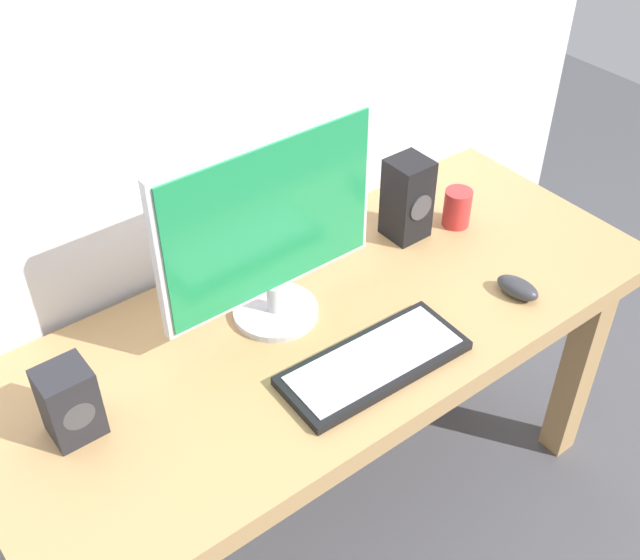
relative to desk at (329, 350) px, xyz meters
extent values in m
plane|color=#4C4C51|center=(0.00, 0.00, -0.63)|extent=(6.00, 6.00, 0.00)
cube|color=tan|center=(0.00, 0.00, 0.08)|extent=(1.57, 0.65, 0.05)
cube|color=tan|center=(0.70, -0.24, -0.29)|extent=(0.07, 0.07, 0.68)
cube|color=tan|center=(-0.70, 0.24, -0.29)|extent=(0.07, 0.07, 0.68)
cube|color=tan|center=(0.70, 0.24, -0.29)|extent=(0.07, 0.07, 0.68)
cylinder|color=silver|center=(-0.09, 0.08, 0.11)|extent=(0.19, 0.19, 0.02)
cylinder|color=silver|center=(-0.09, 0.08, 0.15)|extent=(0.04, 0.04, 0.07)
cube|color=silver|center=(-0.09, 0.09, 0.36)|extent=(0.52, 0.02, 0.37)
cube|color=#1E8C4C|center=(-0.09, 0.08, 0.36)|extent=(0.49, 0.01, 0.35)
cube|color=black|center=(-0.02, -0.18, 0.11)|extent=(0.41, 0.18, 0.02)
cube|color=silver|center=(-0.02, -0.18, 0.13)|extent=(0.37, 0.15, 0.00)
ellipsoid|color=#333338|center=(0.39, -0.20, 0.13)|extent=(0.07, 0.11, 0.04)
cube|color=black|center=(0.34, 0.13, 0.21)|extent=(0.10, 0.09, 0.21)
cylinder|color=#3F3F44|center=(0.34, 0.08, 0.21)|extent=(0.07, 0.00, 0.07)
cube|color=#232328|center=(-0.58, 0.04, 0.18)|extent=(0.10, 0.09, 0.16)
cylinder|color=#3F3F44|center=(-0.58, 0.00, 0.18)|extent=(0.06, 0.00, 0.06)
cylinder|color=red|center=(0.47, 0.08, 0.15)|extent=(0.07, 0.07, 0.10)
camera|label=1|loc=(-0.81, -1.01, 1.28)|focal=44.33mm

